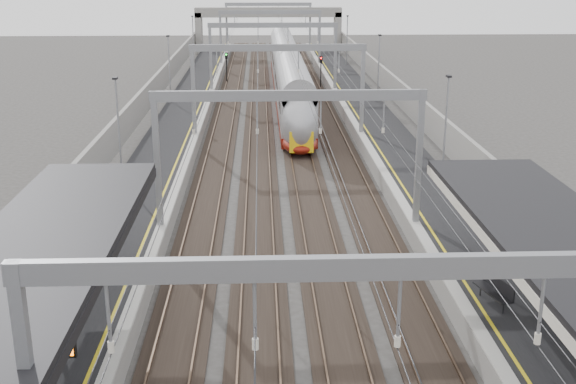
{
  "coord_description": "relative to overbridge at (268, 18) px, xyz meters",
  "views": [
    {
      "loc": [
        -1.33,
        -11.44,
        13.27
      ],
      "look_at": [
        0.0,
        23.11,
        2.26
      ],
      "focal_mm": 45.0,
      "sensor_mm": 36.0,
      "label": 1
    }
  ],
  "objects": [
    {
      "name": "platform_left",
      "position": [
        -8.0,
        -55.0,
        -4.81
      ],
      "size": [
        4.0,
        120.0,
        1.0
      ],
      "primitive_type": "cube",
      "color": "black",
      "rests_on": "ground"
    },
    {
      "name": "train",
      "position": [
        1.5,
        -39.59,
        -3.22
      ],
      "size": [
        2.7,
        49.13,
        4.26
      ],
      "color": "maroon",
      "rests_on": "ground"
    },
    {
      "name": "signal_red_far",
      "position": [
        5.4,
        -31.45,
        -2.89
      ],
      "size": [
        0.32,
        0.32,
        3.48
      ],
      "color": "black",
      "rests_on": "ground"
    },
    {
      "name": "overhead_line",
      "position": [
        0.0,
        -48.38,
        0.83
      ],
      "size": [
        13.0,
        140.0,
        6.6
      ],
      "color": "gray",
      "rests_on": "platform_left"
    },
    {
      "name": "tracks",
      "position": [
        0.0,
        -55.0,
        -5.26
      ],
      "size": [
        11.4,
        140.0,
        0.2
      ],
      "color": "black",
      "rests_on": "ground"
    },
    {
      "name": "platform_right",
      "position": [
        8.0,
        -55.0,
        -4.81
      ],
      "size": [
        4.0,
        120.0,
        1.0
      ],
      "primitive_type": "cube",
      "color": "black",
      "rests_on": "ground"
    },
    {
      "name": "signal_green",
      "position": [
        -5.2,
        -27.67,
        -2.89
      ],
      "size": [
        0.32,
        0.32,
        3.48
      ],
      "color": "black",
      "rests_on": "ground"
    },
    {
      "name": "overbridge",
      "position": [
        0.0,
        0.0,
        0.0
      ],
      "size": [
        22.0,
        2.2,
        6.9
      ],
      "color": "gray",
      "rests_on": "ground"
    },
    {
      "name": "bench",
      "position": [
        7.39,
        -87.13,
        -3.68
      ],
      "size": [
        1.03,
        2.08,
        1.04
      ],
      "color": "black",
      "rests_on": "platform_right"
    },
    {
      "name": "wall_right",
      "position": [
        11.2,
        -55.0,
        -3.71
      ],
      "size": [
        0.3,
        120.0,
        3.2
      ],
      "primitive_type": "cube",
      "color": "gray",
      "rests_on": "ground"
    },
    {
      "name": "wall_left",
      "position": [
        -11.2,
        -55.0,
        -3.71
      ],
      "size": [
        0.3,
        120.0,
        3.2
      ],
      "primitive_type": "cube",
      "color": "gray",
      "rests_on": "ground"
    },
    {
      "name": "signal_red_near",
      "position": [
        3.2,
        -27.55,
        -2.89
      ],
      "size": [
        0.32,
        0.32,
        3.48
      ],
      "color": "black",
      "rests_on": "ground"
    }
  ]
}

